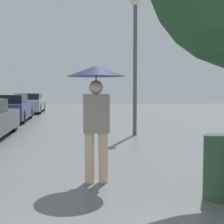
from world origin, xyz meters
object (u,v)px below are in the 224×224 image
Objects in this scene: parked_car_third at (9,109)px; parked_car_farthest at (29,103)px; pedestrian at (96,96)px; trash_bin at (221,167)px; street_lamp at (135,41)px.

parked_car_farthest is at bearing 87.80° from parked_car_third.
parked_car_third is (-3.27, 10.13, -0.78)m from pedestrian.
pedestrian reaches higher than parked_car_third.
parked_car_farthest is 5.27× the size of trash_bin.
street_lamp is (1.65, 5.03, 1.65)m from pedestrian.
street_lamp is at bearing 89.62° from trash_bin.
parked_car_farthest is 11.96m from street_lamp.
trash_bin is (1.62, -0.94, -0.95)m from pedestrian.
trash_bin is at bearing -66.18° from parked_car_third.
parked_car_farthest is 17.33m from trash_bin.
street_lamp is 5.22× the size of trash_bin.
parked_car_farthest is at bearing 113.71° from street_lamp.
street_lamp is 6.50m from trash_bin.
parked_car_third is at bearing 113.82° from trash_bin.
pedestrian reaches higher than trash_bin.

